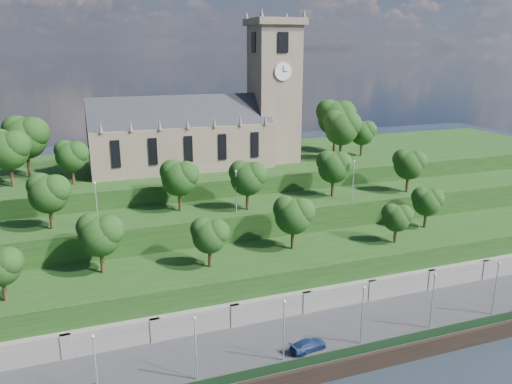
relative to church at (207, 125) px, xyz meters
name	(u,v)px	position (x,y,z in m)	size (l,w,h in m)	color
promenade	(287,348)	(-0.79, -39.98, -21.52)	(160.00, 12.00, 2.00)	#2D2D30
quay_wall	(309,377)	(-0.79, -46.03, -21.42)	(160.00, 0.50, 2.20)	black
fence	(307,361)	(-0.79, -45.38, -19.92)	(160.00, 0.10, 1.20)	black
retaining_wall	(269,313)	(-0.79, -34.01, -20.02)	(160.00, 2.10, 5.00)	slate
embankment_lower	(254,283)	(-0.79, -27.98, -18.52)	(160.00, 12.00, 8.00)	#183812
embankment_upper	(231,243)	(-0.79, -16.98, -16.52)	(160.00, 10.00, 12.00)	#183812
hilltop	(200,198)	(-0.79, 4.02, -15.02)	(160.00, 32.00, 15.00)	#183812
church	(207,125)	(0.00, 0.00, 0.00)	(38.60, 12.35, 27.60)	#6F5E4E
trees_lower	(237,225)	(-3.05, -27.63, -9.62)	(66.21, 8.92, 8.00)	#302412
trees_upper	(249,174)	(1.99, -17.73, -5.25)	(63.06, 8.22, 7.90)	#302412
trees_hilltop	(213,130)	(1.07, -0.41, -0.94)	(70.26, 16.04, 10.90)	#302412
lamp_posts_promenade	(284,326)	(-2.79, -43.48, -16.17)	(60.36, 0.36, 7.51)	#B2B2B7
lamp_posts_upper	(236,188)	(-0.79, -19.98, -6.62)	(40.36, 0.36, 6.64)	#B2B2B7
car_right	(308,345)	(0.70, -42.65, -19.85)	(1.87, 4.59, 1.33)	navy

